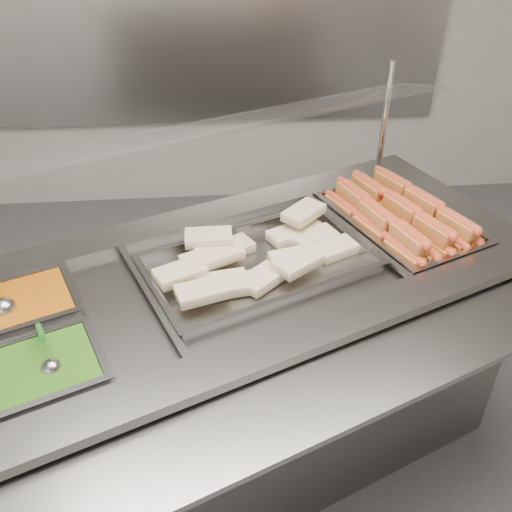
{
  "coord_description": "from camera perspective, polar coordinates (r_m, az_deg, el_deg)",
  "views": [
    {
      "loc": [
        -0.0,
        -1.21,
        2.05
      ],
      "look_at": [
        0.13,
        0.32,
        0.97
      ],
      "focal_mm": 40.0,
      "sensor_mm": 36.0,
      "label": 1
    }
  ],
  "objects": [
    {
      "name": "back_panel",
      "position": [
        3.76,
        -5.02,
        21.9
      ],
      "size": [
        3.0,
        0.04,
        1.2
      ],
      "primitive_type": "cube",
      "color": "gray",
      "rests_on": "ground"
    },
    {
      "name": "sneeze_guard",
      "position": [
        1.87,
        -4.85,
        12.3
      ],
      "size": [
        1.72,
        0.97,
        0.46
      ],
      "color": "silver",
      "rests_on": "steam_counter"
    },
    {
      "name": "pan_beans",
      "position": [
        1.9,
        -22.38,
        -5.23
      ],
      "size": [
        0.39,
        0.36,
        0.11
      ],
      "color": "gray",
      "rests_on": "steam_counter"
    },
    {
      "name": "pan_peas",
      "position": [
        1.66,
        -20.69,
        -11.39
      ],
      "size": [
        0.39,
        0.36,
        0.11
      ],
      "color": "gray",
      "rests_on": "steam_counter"
    },
    {
      "name": "tray_rail",
      "position": [
        1.57,
        7.74,
        -12.89
      ],
      "size": [
        1.85,
        1.07,
        0.05
      ],
      "color": "gray",
      "rests_on": "steam_counter"
    },
    {
      "name": "tortilla_wraps",
      "position": [
        1.91,
        0.2,
        0.12
      ],
      "size": [
        0.72,
        0.54,
        0.1
      ],
      "color": "#CBB088",
      "rests_on": "pan_wraps"
    },
    {
      "name": "steam_counter",
      "position": [
        2.19,
        -1.24,
        -11.12
      ],
      "size": [
        2.17,
        1.58,
        0.95
      ],
      "color": "slate",
      "rests_on": "ground"
    },
    {
      "name": "serving_spoon",
      "position": [
        1.63,
        -19.94,
        -9.92
      ],
      "size": [
        0.1,
        0.18,
        0.14
      ],
      "color": "#ACABB0",
      "rests_on": "pan_peas"
    },
    {
      "name": "hotdogs_in_buns",
      "position": [
        2.18,
        14.08,
        3.82
      ],
      "size": [
        0.5,
        0.6,
        0.12
      ],
      "color": "#AE6624",
      "rests_on": "pan_hotdogs"
    },
    {
      "name": "pan_wraps",
      "position": [
        1.91,
        0.28,
        -1.18
      ],
      "size": [
        0.83,
        0.67,
        0.07
      ],
      "color": "gray",
      "rests_on": "steam_counter"
    },
    {
      "name": "ladle",
      "position": [
        1.86,
        -23.9,
        -4.67
      ],
      "size": [
        0.11,
        0.19,
        0.16
      ],
      "color": "#ACABB0",
      "rests_on": "pan_beans"
    },
    {
      "name": "pan_hotdogs",
      "position": [
        2.22,
        14.0,
        2.79
      ],
      "size": [
        0.56,
        0.67,
        0.11
      ],
      "color": "gray",
      "rests_on": "steam_counter"
    }
  ]
}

